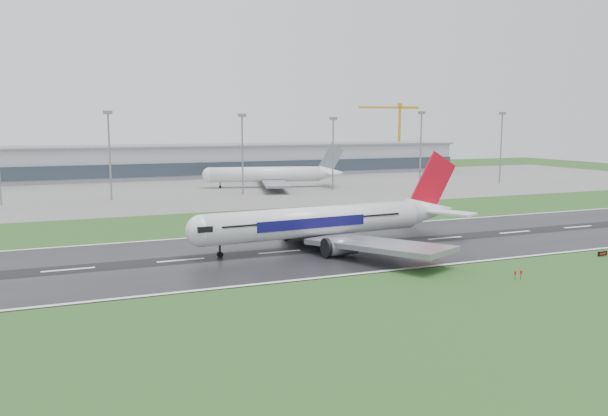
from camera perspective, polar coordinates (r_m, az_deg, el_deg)
name	(u,v)px	position (r m, az deg, el deg)	size (l,w,h in m)	color
ground	(445,238)	(139.02, 13.40, -2.86)	(520.00, 520.00, 0.00)	#21491B
runway	(445,238)	(139.01, 13.41, -2.84)	(400.00, 45.00, 0.10)	black
apron	(270,186)	(250.52, -3.29, 2.12)	(400.00, 130.00, 0.08)	slate
terminal	(233,160)	(307.21, -6.88, 4.56)	(240.00, 36.00, 15.00)	#93959E
main_airliner	(333,202)	(125.29, 2.84, 0.56)	(63.45, 60.43, 18.73)	white
parked_airliner	(271,166)	(244.40, -3.17, 4.03)	(59.25, 55.17, 17.37)	white
tower_crane	(399,135)	(362.94, 9.15, 6.92)	(38.90, 2.12, 38.86)	#C58D18
runway_sign	(602,254)	(130.79, 26.75, -3.95)	(2.30, 0.26, 1.04)	black
floodmast_1	(110,158)	(211.98, -18.16, 4.61)	(0.64, 0.64, 29.17)	gray
floodmast_2	(243,156)	(219.99, -5.93, 4.99)	(0.64, 0.64, 28.50)	gray
floodmast_3	(333,156)	(232.74, 2.80, 5.06)	(0.64, 0.64, 27.47)	gray
floodmast_4	(421,151)	(252.00, 11.14, 5.43)	(0.64, 0.64, 30.02)	gray
floodmast_5	(501,149)	(276.74, 18.40, 5.40)	(0.64, 0.64, 30.05)	gray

